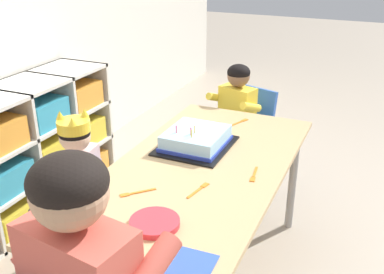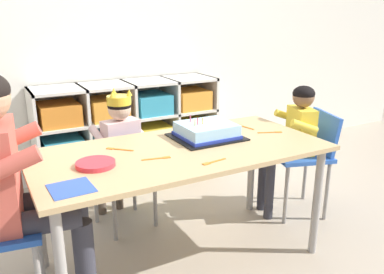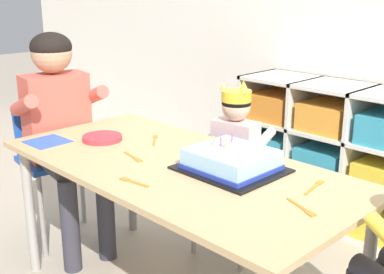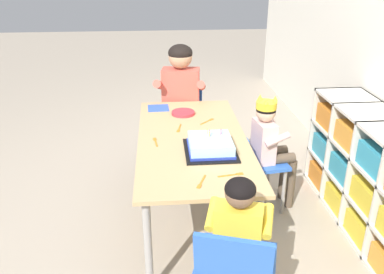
{
  "view_description": "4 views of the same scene",
  "coord_description": "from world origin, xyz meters",
  "px_view_note": "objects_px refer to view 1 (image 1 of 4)",
  "views": [
    {
      "loc": [
        -1.56,
        -0.66,
        1.52
      ],
      "look_at": [
        0.02,
        0.03,
        0.76
      ],
      "focal_mm": 42.66,
      "sensor_mm": 36.0,
      "label": 1
    },
    {
      "loc": [
        -0.84,
        -1.65,
        1.27
      ],
      "look_at": [
        0.05,
        -0.02,
        0.68
      ],
      "focal_mm": 37.25,
      "sensor_mm": 36.0,
      "label": 2
    },
    {
      "loc": [
        1.31,
        -1.2,
        1.27
      ],
      "look_at": [
        0.08,
        0.01,
        0.75
      ],
      "focal_mm": 46.64,
      "sensor_mm": 36.0,
      "label": 3
    },
    {
      "loc": [
        2.37,
        -0.2,
        1.69
      ],
      "look_at": [
        0.16,
        -0.02,
        0.7
      ],
      "focal_mm": 37.98,
      "sensor_mm": 36.0,
      "label": 4
    }
  ],
  "objects_px": {
    "fork_by_napkin": "(136,193)",
    "fork_at_table_front_edge": "(199,189)",
    "activity_table": "(197,181)",
    "classroom_chair_blue": "(95,211)",
    "classroom_chair_guest_side": "(241,129)",
    "child_with_crown": "(71,178)",
    "fork_beside_plate_stack": "(240,122)",
    "paper_plate_stack": "(155,223)",
    "guest_at_table_side": "(232,115)",
    "fork_scattered_mid_table": "(254,175)",
    "fork_near_child_seat": "(204,121)",
    "birthday_cake_on_tray": "(196,140)"
  },
  "relations": [
    {
      "from": "fork_beside_plate_stack",
      "to": "birthday_cake_on_tray",
      "type": "bearing_deg",
      "value": 7.22
    },
    {
      "from": "fork_near_child_seat",
      "to": "fork_scattered_mid_table",
      "type": "bearing_deg",
      "value": -58.7
    },
    {
      "from": "activity_table",
      "to": "fork_scattered_mid_table",
      "type": "relative_size",
      "value": 11.26
    },
    {
      "from": "paper_plate_stack",
      "to": "fork_scattered_mid_table",
      "type": "xyz_separation_m",
      "value": [
        0.47,
        -0.2,
        -0.01
      ]
    },
    {
      "from": "birthday_cake_on_tray",
      "to": "fork_scattered_mid_table",
      "type": "relative_size",
      "value": 2.74
    },
    {
      "from": "fork_at_table_front_edge",
      "to": "activity_table",
      "type": "bearing_deg",
      "value": -142.97
    },
    {
      "from": "fork_scattered_mid_table",
      "to": "fork_near_child_seat",
      "type": "xyz_separation_m",
      "value": [
        0.46,
        0.41,
        0.0
      ]
    },
    {
      "from": "classroom_chair_guest_side",
      "to": "paper_plate_stack",
      "type": "height_order",
      "value": "classroom_chair_guest_side"
    },
    {
      "from": "classroom_chair_blue",
      "to": "fork_by_napkin",
      "type": "distance_m",
      "value": 0.43
    },
    {
      "from": "fork_by_napkin",
      "to": "fork_beside_plate_stack",
      "type": "distance_m",
      "value": 0.85
    },
    {
      "from": "fork_by_napkin",
      "to": "classroom_chair_guest_side",
      "type": "bearing_deg",
      "value": 42.98
    },
    {
      "from": "paper_plate_stack",
      "to": "activity_table",
      "type": "bearing_deg",
      "value": 4.17
    },
    {
      "from": "classroom_chair_guest_side",
      "to": "paper_plate_stack",
      "type": "relative_size",
      "value": 3.9
    },
    {
      "from": "activity_table",
      "to": "paper_plate_stack",
      "type": "xyz_separation_m",
      "value": [
        -0.43,
        -0.03,
        0.07
      ]
    },
    {
      "from": "classroom_chair_blue",
      "to": "fork_scattered_mid_table",
      "type": "distance_m",
      "value": 0.75
    },
    {
      "from": "activity_table",
      "to": "classroom_chair_guest_side",
      "type": "relative_size",
      "value": 2.16
    },
    {
      "from": "birthday_cake_on_tray",
      "to": "fork_at_table_front_edge",
      "type": "relative_size",
      "value": 2.6
    },
    {
      "from": "fork_at_table_front_edge",
      "to": "fork_by_napkin",
      "type": "bearing_deg",
      "value": -49.1
    },
    {
      "from": "paper_plate_stack",
      "to": "fork_near_child_seat",
      "type": "xyz_separation_m",
      "value": [
        0.93,
        0.2,
        -0.01
      ]
    },
    {
      "from": "child_with_crown",
      "to": "guest_at_table_side",
      "type": "xyz_separation_m",
      "value": [
        1.01,
        -0.41,
        0.01
      ]
    },
    {
      "from": "fork_scattered_mid_table",
      "to": "paper_plate_stack",
      "type": "bearing_deg",
      "value": 148.76
    },
    {
      "from": "classroom_chair_guest_side",
      "to": "fork_at_table_front_edge",
      "type": "distance_m",
      "value": 1.15
    },
    {
      "from": "paper_plate_stack",
      "to": "fork_near_child_seat",
      "type": "bearing_deg",
      "value": 12.28
    },
    {
      "from": "classroom_chair_guest_side",
      "to": "fork_by_napkin",
      "type": "relative_size",
      "value": 5.98
    },
    {
      "from": "classroom_chair_blue",
      "to": "child_with_crown",
      "type": "bearing_deg",
      "value": -90.79
    },
    {
      "from": "fork_by_napkin",
      "to": "fork_at_table_front_edge",
      "type": "xyz_separation_m",
      "value": [
        0.12,
        -0.21,
        -0.0
      ]
    },
    {
      "from": "child_with_crown",
      "to": "guest_at_table_side",
      "type": "relative_size",
      "value": 1.01
    },
    {
      "from": "guest_at_table_side",
      "to": "fork_near_child_seat",
      "type": "relative_size",
      "value": 5.87
    },
    {
      "from": "activity_table",
      "to": "fork_beside_plate_stack",
      "type": "bearing_deg",
      "value": -0.19
    },
    {
      "from": "fork_beside_plate_stack",
      "to": "paper_plate_stack",
      "type": "bearing_deg",
      "value": 23.1
    },
    {
      "from": "fork_scattered_mid_table",
      "to": "fork_by_napkin",
      "type": "height_order",
      "value": "same"
    },
    {
      "from": "child_with_crown",
      "to": "classroom_chair_guest_side",
      "type": "xyz_separation_m",
      "value": [
        1.1,
        -0.44,
        -0.11
      ]
    },
    {
      "from": "classroom_chair_guest_side",
      "to": "guest_at_table_side",
      "type": "bearing_deg",
      "value": -90.0
    },
    {
      "from": "paper_plate_stack",
      "to": "fork_beside_plate_stack",
      "type": "bearing_deg",
      "value": 1.71
    },
    {
      "from": "child_with_crown",
      "to": "birthday_cake_on_tray",
      "type": "bearing_deg",
      "value": 118.24
    },
    {
      "from": "fork_scattered_mid_table",
      "to": "fork_at_table_front_edge",
      "type": "relative_size",
      "value": 0.95
    },
    {
      "from": "fork_by_napkin",
      "to": "fork_at_table_front_edge",
      "type": "height_order",
      "value": "same"
    },
    {
      "from": "fork_by_napkin",
      "to": "fork_scattered_mid_table",
      "type": "bearing_deg",
      "value": -5.49
    },
    {
      "from": "birthday_cake_on_tray",
      "to": "fork_scattered_mid_table",
      "type": "distance_m",
      "value": 0.37
    },
    {
      "from": "fork_by_napkin",
      "to": "activity_table",
      "type": "bearing_deg",
      "value": 18.5
    },
    {
      "from": "classroom_chair_guest_side",
      "to": "birthday_cake_on_tray",
      "type": "bearing_deg",
      "value": -70.69
    },
    {
      "from": "guest_at_table_side",
      "to": "fork_near_child_seat",
      "type": "distance_m",
      "value": 0.38
    },
    {
      "from": "classroom_chair_guest_side",
      "to": "paper_plate_stack",
      "type": "distance_m",
      "value": 1.42
    },
    {
      "from": "activity_table",
      "to": "paper_plate_stack",
      "type": "height_order",
      "value": "paper_plate_stack"
    },
    {
      "from": "fork_scattered_mid_table",
      "to": "fork_near_child_seat",
      "type": "height_order",
      "value": "same"
    },
    {
      "from": "guest_at_table_side",
      "to": "fork_at_table_front_edge",
      "type": "height_order",
      "value": "guest_at_table_side"
    },
    {
      "from": "classroom_chair_blue",
      "to": "fork_by_napkin",
      "type": "relative_size",
      "value": 5.49
    },
    {
      "from": "child_with_crown",
      "to": "fork_beside_plate_stack",
      "type": "relative_size",
      "value": 6.35
    },
    {
      "from": "activity_table",
      "to": "fork_near_child_seat",
      "type": "distance_m",
      "value": 0.53
    },
    {
      "from": "birthday_cake_on_tray",
      "to": "fork_by_napkin",
      "type": "relative_size",
      "value": 3.15
    }
  ]
}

